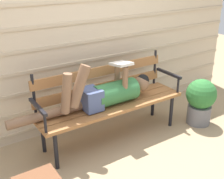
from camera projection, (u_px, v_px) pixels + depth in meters
The scene contains 5 objects.
ground_plane at pixel (119, 143), 3.45m from camera, with size 12.00×12.00×0.00m, color tan.
house_siding at pixel (87, 41), 3.57m from camera, with size 4.97×0.08×2.18m.
park_bench at pixel (109, 98), 3.42m from camera, with size 1.81×0.47×0.92m.
reclining_person at pixel (105, 93), 3.28m from camera, with size 1.71×0.26×0.57m.
potted_plant at pixel (200, 100), 3.77m from camera, with size 0.39×0.39×0.61m.
Camera 1 is at (-1.68, -2.39, 1.94)m, focal length 46.75 mm.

